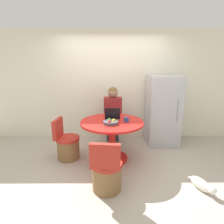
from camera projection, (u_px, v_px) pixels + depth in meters
The scene contains 11 objects.
ground_plane at pixel (112, 166), 3.18m from camera, with size 12.00×12.00×0.00m, color #B2A899.
wall_back at pixel (111, 86), 4.26m from camera, with size 7.00×0.06×2.60m.
refrigerator at pixel (163, 110), 4.01m from camera, with size 0.70×0.72×1.58m.
dining_table at pixel (112, 132), 3.28m from camera, with size 1.17×1.17×0.78m.
chair_left_side at pixel (67, 145), 3.41m from camera, with size 0.45×0.45×0.80m.
chair_near_camera at pixel (107, 173), 2.51m from camera, with size 0.45×0.46×0.80m.
person_seated at pixel (113, 112), 4.02m from camera, with size 0.40×0.37×1.33m.
laptop at pixel (112, 117), 3.36m from camera, with size 0.29×0.25×0.23m.
fruit_bowl at pixel (111, 122), 3.06m from camera, with size 0.26×0.26×0.09m.
coffee_cup at pixel (126, 120), 3.19m from camera, with size 0.09×0.09×0.08m.
cat at pixel (202, 185), 2.54m from camera, with size 0.26×0.44×0.17m.
Camera 1 is at (-0.02, -2.84, 1.74)m, focal length 28.00 mm.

